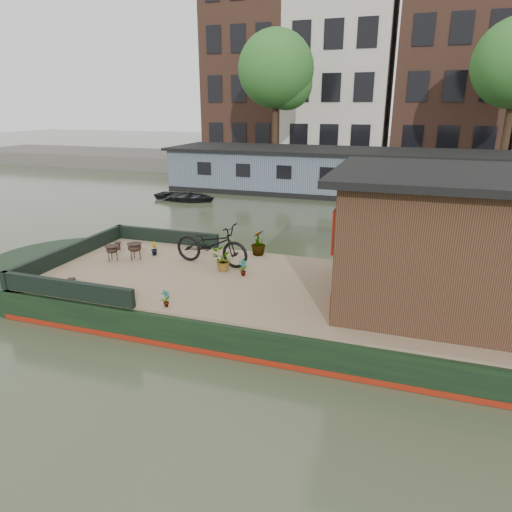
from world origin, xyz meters
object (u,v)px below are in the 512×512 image
(potted_plant_a, at_px, (243,268))
(brazier_front, at_px, (112,253))
(dinghy, at_px, (186,193))
(bicycle, at_px, (211,244))
(cabin, at_px, (446,240))
(brazier_rear, at_px, (135,251))

(potted_plant_a, distance_m, brazier_front, 3.23)
(dinghy, bearing_deg, bicycle, -145.55)
(dinghy, bearing_deg, potted_plant_a, -142.79)
(bicycle, distance_m, brazier_front, 2.37)
(cabin, xyz_separation_m, brazier_front, (-7.12, 0.19, -1.05))
(cabin, height_order, dinghy, cabin)
(brazier_front, bearing_deg, potted_plant_a, 0.71)
(cabin, bearing_deg, brazier_rear, 176.22)
(dinghy, bearing_deg, brazier_rear, -155.25)
(bicycle, xyz_separation_m, brazier_front, (-2.30, -0.53, -0.29))
(bicycle, height_order, potted_plant_a, bicycle)
(brazier_front, relative_size, brazier_rear, 0.92)
(potted_plant_a, height_order, brazier_front, potted_plant_a)
(bicycle, distance_m, dinghy, 10.88)
(cabin, bearing_deg, brazier_front, 178.46)
(brazier_rear, xyz_separation_m, dinghy, (-3.60, 9.65, -0.54))
(brazier_rear, relative_size, dinghy, 0.13)
(cabin, relative_size, bicycle, 2.20)
(cabin, distance_m, brazier_rear, 6.77)
(brazier_rear, distance_m, dinghy, 10.31)
(brazier_front, height_order, dinghy, brazier_front)
(potted_plant_a, bearing_deg, brazier_front, -179.29)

